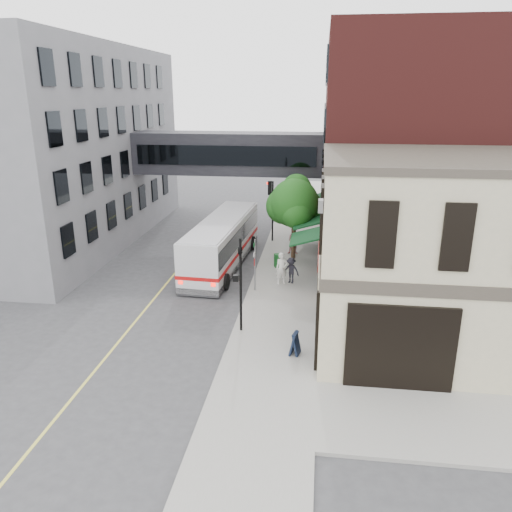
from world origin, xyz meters
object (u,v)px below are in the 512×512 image
(bus, at_px, (222,240))
(pedestrian_a, at_px, (282,268))
(pedestrian_c, at_px, (291,270))
(sandwich_board, at_px, (295,343))
(newspaper_box, at_px, (278,260))
(pedestrian_b, at_px, (294,241))

(bus, relative_size, pedestrian_a, 6.08)
(pedestrian_c, xyz_separation_m, sandwich_board, (0.70, -8.40, -0.27))
(newspaper_box, xyz_separation_m, sandwich_board, (1.70, -11.07, 0.07))
(bus, bearing_deg, pedestrian_b, 29.98)
(pedestrian_a, distance_m, pedestrian_c, 0.60)
(pedestrian_c, relative_size, newspaper_box, 1.77)
(pedestrian_a, bearing_deg, bus, 125.17)
(pedestrian_c, bearing_deg, sandwich_board, -66.58)
(bus, xyz_separation_m, sandwich_board, (5.34, -11.35, -1.04))
(newspaper_box, bearing_deg, pedestrian_b, 51.73)
(bus, xyz_separation_m, pedestrian_a, (4.10, -3.17, -0.61))
(pedestrian_c, distance_m, newspaper_box, 2.87)
(bus, relative_size, pedestrian_c, 7.38)
(pedestrian_b, bearing_deg, pedestrian_c, -88.20)
(sandwich_board, bearing_deg, pedestrian_c, 109.08)
(pedestrian_c, bearing_deg, bus, 166.23)
(bus, xyz_separation_m, newspaper_box, (3.65, -0.28, -1.12))
(pedestrian_b, bearing_deg, bus, -149.56)
(bus, distance_m, sandwich_board, 12.58)
(bus, bearing_deg, pedestrian_a, -37.66)
(pedestrian_a, distance_m, pedestrian_b, 5.78)
(bus, relative_size, newspaper_box, 13.09)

